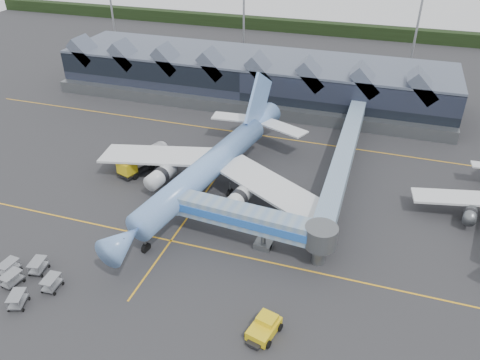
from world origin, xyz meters
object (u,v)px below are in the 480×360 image
(jet_bridge, at_px, (257,222))
(pushback_tug, at_px, (264,327))
(fuel_truck, at_px, (145,158))
(main_airliner, at_px, (211,166))

(jet_bridge, height_order, pushback_tug, jet_bridge)
(fuel_truck, relative_size, pushback_tug, 2.12)
(jet_bridge, distance_m, pushback_tug, 15.45)
(main_airliner, relative_size, pushback_tug, 9.44)
(fuel_truck, height_order, pushback_tug, fuel_truck)
(jet_bridge, bearing_deg, main_airliner, 138.61)
(jet_bridge, bearing_deg, fuel_truck, 154.62)
(fuel_truck, distance_m, pushback_tug, 41.20)
(main_airliner, xyz_separation_m, jet_bridge, (11.04, -11.45, -0.35))
(fuel_truck, bearing_deg, main_airliner, 6.53)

